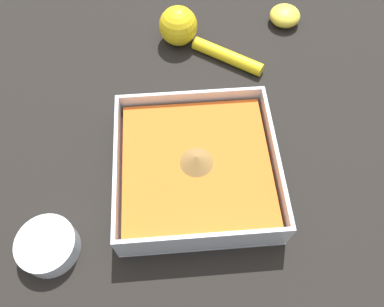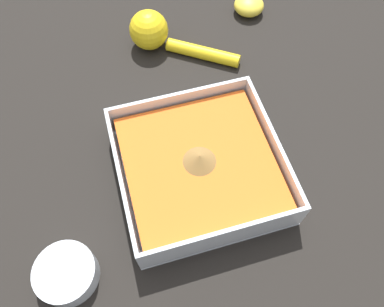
{
  "view_description": "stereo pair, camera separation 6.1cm",
  "coord_description": "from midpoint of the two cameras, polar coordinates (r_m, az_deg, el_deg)",
  "views": [
    {
      "loc": [
        0.3,
        0.01,
        0.57
      ],
      "look_at": [
        -0.0,
        0.03,
        0.04
      ],
      "focal_mm": 35.0,
      "sensor_mm": 36.0,
      "label": 1
    },
    {
      "loc": [
        0.28,
        -0.05,
        0.57
      ],
      "look_at": [
        -0.0,
        0.03,
        0.04
      ],
      "focal_mm": 35.0,
      "sensor_mm": 36.0,
      "label": 2
    }
  ],
  "objects": [
    {
      "name": "lemon_half",
      "position": [
        0.88,
        16.03,
        19.4
      ],
      "size": [
        0.07,
        0.07,
        0.04
      ],
      "color": "yellow",
      "rests_on": "ground_plane"
    },
    {
      "name": "ground_plane",
      "position": [
        0.64,
        0.03,
        -2.36
      ],
      "size": [
        4.0,
        4.0,
        0.0
      ],
      "primitive_type": "plane",
      "color": "black"
    },
    {
      "name": "spice_bowl",
      "position": [
        0.6,
        -18.32,
        -13.52
      ],
      "size": [
        0.09,
        0.09,
        0.03
      ],
      "color": "silver",
      "rests_on": "ground_plane"
    },
    {
      "name": "square_dish",
      "position": [
        0.61,
        3.53,
        -2.64
      ],
      "size": [
        0.25,
        0.25,
        0.07
      ],
      "color": "silver",
      "rests_on": "ground_plane"
    },
    {
      "name": "lemon_squeezer",
      "position": [
        0.79,
        1.51,
        17.99
      ],
      "size": [
        0.16,
        0.2,
        0.08
      ],
      "rotation": [
        0.0,
        0.0,
        4.11
      ],
      "color": "yellow",
      "rests_on": "ground_plane"
    }
  ]
}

